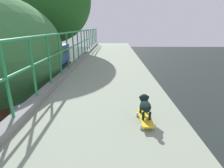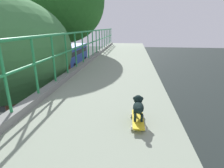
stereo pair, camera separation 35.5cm
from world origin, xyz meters
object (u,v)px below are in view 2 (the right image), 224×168
car_grey_seventh (74,81)px  city_bus (72,54)px  car_white_sixth (23,90)px  small_dog (138,106)px  toy_skateboard (138,119)px  car_red_taxi_fifth (40,112)px

car_grey_seventh → city_bus: (-4.04, 11.27, 1.19)m
car_white_sixth → car_grey_seventh: bearing=41.5°
car_white_sixth → small_dog: 16.91m
car_white_sixth → toy_skateboard: 16.90m
car_white_sixth → toy_skateboard: toy_skateboard is taller
car_white_sixth → toy_skateboard: bearing=-49.6°
toy_skateboard → car_grey_seventh: bearing=112.6°
toy_skateboard → city_bus: bearing=111.4°
car_grey_seventh → city_bus: 12.03m
small_dog → car_red_taxi_fifth: bearing=128.6°
car_grey_seventh → small_dog: (6.60, -15.82, 4.73)m
car_red_taxi_fifth → toy_skateboard: toy_skateboard is taller
car_white_sixth → small_dog: (10.54, -12.33, 4.77)m
car_grey_seventh → city_bus: size_ratio=0.42×
city_bus → small_dog: small_dog is taller
car_grey_seventh → toy_skateboard: 17.78m
car_white_sixth → small_dog: small_dog is taller
city_bus → small_dog: bearing=-68.6°
car_red_taxi_fifth → car_grey_seventh: 7.47m
car_red_taxi_fifth → car_white_sixth: (-3.89, 3.98, 0.02)m
car_red_taxi_fifth → small_dog: bearing=-51.4°
car_white_sixth → city_bus: bearing=90.4°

